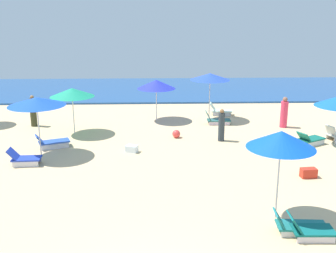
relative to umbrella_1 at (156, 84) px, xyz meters
The scene contains 19 objects.
ocean 9.51m from the umbrella_1, 92.64° to the left, with size 60.00×10.14×0.12m, color #204E8E.
umbrella_1 is the anchor object (origin of this frame).
lounge_chair_2_1 8.73m from the umbrella_1, 33.42° to the right, with size 1.49×1.21×0.68m.
umbrella_4 12.12m from the umbrella_1, 73.09° to the right, with size 2.00×2.00×2.73m.
lounge_chair_4_0 13.24m from the umbrella_1, 72.71° to the right, with size 1.53×0.75×0.64m.
lounge_chair_4_1 13.56m from the umbrella_1, 72.21° to the right, with size 1.29×0.71×0.71m.
umbrella_5 3.04m from the umbrella_1, ahead, with size 2.21×2.21×2.67m.
lounge_chair_5_0 4.37m from the umbrella_1, 15.96° to the left, with size 1.42×0.85×0.73m.
lounge_chair_5_1 3.90m from the umbrella_1, 15.79° to the right, with size 1.38×0.62×0.73m.
umbrella_6 4.88m from the umbrella_1, 149.48° to the right, with size 2.20×2.20×2.34m.
umbrella_7 7.65m from the umbrella_1, 131.26° to the right, with size 2.40×2.40×2.56m.
lounge_chair_7_0 6.98m from the umbrella_1, 135.45° to the right, with size 1.60×1.12×0.67m.
lounge_chair_7_1 8.95m from the umbrella_1, 128.25° to the right, with size 1.31×0.70×0.70m.
beachgoer_0 5.19m from the umbrella_1, 52.08° to the right, with size 0.43×0.43×1.57m.
beachgoer_1 6.84m from the umbrella_1, behind, with size 0.41×0.41×1.70m.
beachgoer_2 7.12m from the umbrella_1, 13.76° to the right, with size 0.53×0.53×1.65m.
beach_ball_0 3.98m from the umbrella_1, 74.31° to the right, with size 0.39×0.39×0.39m, color #F3423F.
cooler_box_1 10.43m from the umbrella_1, 56.58° to the right, with size 0.58×0.32×0.36m, color red.
cooler_box_2 5.89m from the umbrella_1, 101.73° to the right, with size 0.49×0.37×0.30m, color white.
Camera 1 is at (0.31, -7.15, 6.06)m, focal length 44.12 mm.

